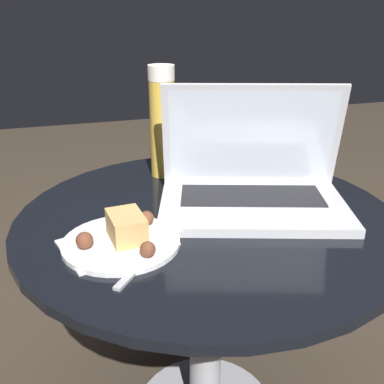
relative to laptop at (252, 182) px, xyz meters
name	(u,v)px	position (x,y,z in m)	size (l,w,h in m)	color
table	(207,263)	(-0.10, -0.01, -0.16)	(0.75, 0.75, 0.53)	#9E9EA3
napkin	(117,243)	(-0.29, -0.08, -0.05)	(0.21, 0.17, 0.00)	white
laptop	(252,182)	(0.00, 0.00, 0.00)	(0.42, 0.33, 0.24)	silver
beer_glass	(162,122)	(-0.13, 0.23, 0.08)	(0.06, 0.06, 0.26)	gold
snack_plate	(123,237)	(-0.28, -0.09, -0.03)	(0.20, 0.20, 0.05)	white
fork	(147,258)	(-0.25, -0.15, -0.05)	(0.12, 0.13, 0.00)	#B2B2B7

